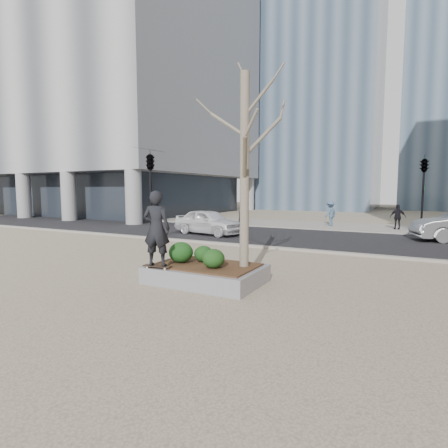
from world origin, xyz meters
The scene contains 18 objects.
ground centered at (0.00, 0.00, 0.00)m, with size 120.00×120.00×0.00m, color tan.
street centered at (0.00, 10.00, 0.01)m, with size 60.00×8.00×0.02m, color black.
far_sidewalk centered at (0.00, 17.00, 0.01)m, with size 60.00×6.00×0.02m, color gray.
planter centered at (1.00, 0.00, 0.23)m, with size 3.00×2.00×0.45m, color gray.
planter_mulch centered at (1.00, 0.00, 0.47)m, with size 2.70×1.70×0.04m, color #382314.
sycamore_tree centered at (2.00, 0.30, 3.79)m, with size 2.80×2.80×6.60m, color gray, non-canonical shape.
shrub_left centered at (0.26, -0.11, 0.78)m, with size 0.68×0.68×0.57m, color #163A12.
shrub_middle centered at (0.77, 0.26, 0.72)m, with size 0.53×0.53×0.45m, color #153912.
shrub_right centered at (1.40, -0.29, 0.74)m, with size 0.58×0.58×0.50m, color black.
skateboard centered at (0.04, -0.88, 0.49)m, with size 0.78×0.20×0.07m, color black, non-canonical shape.
skateboarder centered at (0.04, -0.88, 1.51)m, with size 0.72×0.47×1.97m, color black.
police_car centered at (-4.15, 8.89, 0.73)m, with size 1.67×4.16×1.42m, color white.
pedestrian_a centered at (-4.90, 15.32, 0.96)m, with size 0.91×0.71×1.86m, color black.
pedestrian_b centered at (1.01, 17.00, 0.90)m, with size 1.13×0.65×1.75m, color #415B76.
pedestrian_c centered at (5.26, 16.59, 0.82)m, with size 0.93×0.39×1.58m, color black.
traffic_light_near centered at (-5.50, 5.60, 2.25)m, with size 0.60×2.48×4.50m, color black, non-canonical shape.
traffic_light_far centered at (6.50, 14.60, 2.25)m, with size 0.60×2.48×4.50m, color black, non-canonical shape.
building_glass_a centered at (-6.00, 42.00, 22.50)m, with size 16.00×16.00×45.00m, color slate.
Camera 1 is at (5.79, -8.03, 2.50)m, focal length 28.00 mm.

